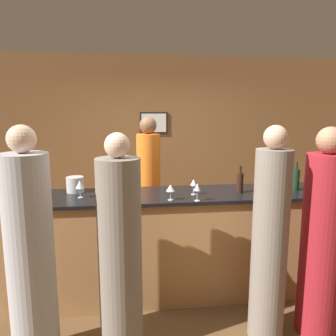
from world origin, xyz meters
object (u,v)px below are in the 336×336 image
object	(u,v)px
guest_2	(270,242)
guest_3	(120,254)
wine_bottle_2	(296,179)
wine_bottle_0	(240,182)
guest_1	(31,257)
bartender	(149,196)
ice_bucket	(75,184)
guest_0	(322,241)
wine_bottle_1	(263,179)

from	to	relation	value
guest_2	guest_3	world-z (taller)	guest_2
wine_bottle_2	guest_3	bearing A→B (deg)	-157.46
wine_bottle_0	wine_bottle_2	distance (m)	0.63
guest_1	guest_3	bearing A→B (deg)	4.49
bartender	ice_bucket	distance (m)	1.03
wine_bottle_0	guest_0	bearing A→B (deg)	-56.27
guest_0	wine_bottle_1	xyz separation A→B (m)	(-0.17, 0.87, 0.37)
guest_2	ice_bucket	world-z (taller)	guest_2
wine_bottle_2	bartender	bearing A→B (deg)	153.19
guest_0	guest_3	bearing A→B (deg)	-179.87
wine_bottle_0	wine_bottle_1	world-z (taller)	wine_bottle_0
bartender	wine_bottle_0	size ratio (longest dim) A/B	6.62
bartender	guest_3	distance (m)	1.57
bartender	ice_bucket	bearing A→B (deg)	35.24
guest_1	guest_2	distance (m)	1.90
ice_bucket	guest_0	bearing A→B (deg)	-23.88
guest_2	guest_0	bearing A→B (deg)	0.55
wine_bottle_0	wine_bottle_2	size ratio (longest dim) A/B	0.92
bartender	wine_bottle_1	world-z (taller)	bartender
guest_0	wine_bottle_2	bearing A→B (deg)	79.26
guest_3	wine_bottle_0	xyz separation A→B (m)	(1.22, 0.73, 0.38)
guest_2	guest_3	size ratio (longest dim) A/B	1.03
guest_3	guest_2	bearing A→B (deg)	-0.03
guest_0	guest_2	world-z (taller)	guest_2
guest_0	guest_2	bearing A→B (deg)	-179.45
guest_0	wine_bottle_0	size ratio (longest dim) A/B	6.42
wine_bottle_1	bartender	bearing A→B (deg)	151.34
guest_3	ice_bucket	xyz separation A→B (m)	(-0.47, 0.97, 0.35)
guest_2	wine_bottle_2	bearing A→B (deg)	51.34
guest_0	guest_3	xyz separation A→B (m)	(-1.71, -0.00, -0.02)
ice_bucket	guest_2	bearing A→B (deg)	-29.55
guest_1	ice_bucket	xyz separation A→B (m)	(0.19, 1.02, 0.32)
guest_2	wine_bottle_1	size ratio (longest dim) A/B	6.50
guest_0	guest_3	size ratio (longest dim) A/B	1.02
wine_bottle_1	ice_bucket	size ratio (longest dim) A/B	1.58
guest_0	wine_bottle_0	world-z (taller)	guest_0
bartender	wine_bottle_0	world-z (taller)	bartender
wine_bottle_1	ice_bucket	distance (m)	2.02
guest_2	wine_bottle_2	size ratio (longest dim) A/B	5.94
bartender	ice_bucket	world-z (taller)	bartender
bartender	ice_bucket	xyz separation A→B (m)	(-0.80, -0.57, 0.29)
guest_3	wine_bottle_0	distance (m)	1.47
guest_0	wine_bottle_2	xyz separation A→B (m)	(0.15, 0.76, 0.37)
guest_3	wine_bottle_2	bearing A→B (deg)	22.54
guest_1	guest_2	world-z (taller)	guest_1
guest_3	wine_bottle_1	xyz separation A→B (m)	(1.54, 0.88, 0.38)
ice_bucket	guest_3	bearing A→B (deg)	-63.95
guest_1	ice_bucket	bearing A→B (deg)	79.63
guest_2	guest_1	bearing A→B (deg)	-178.45
wine_bottle_0	wine_bottle_2	xyz separation A→B (m)	(0.63, 0.04, 0.01)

